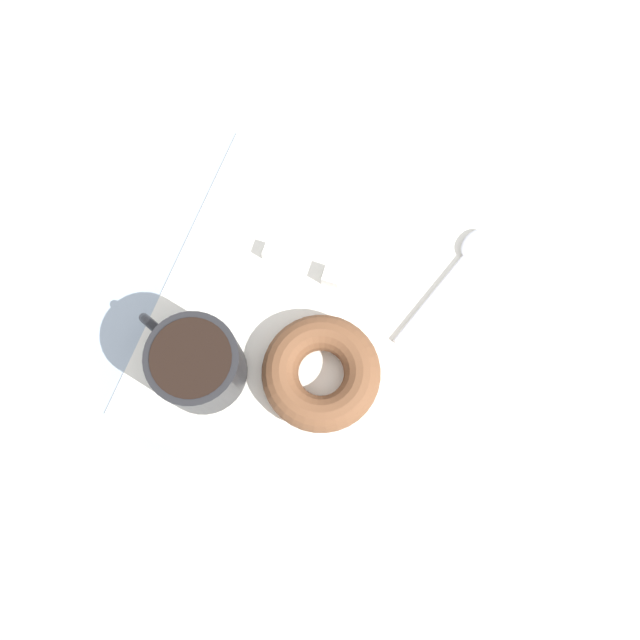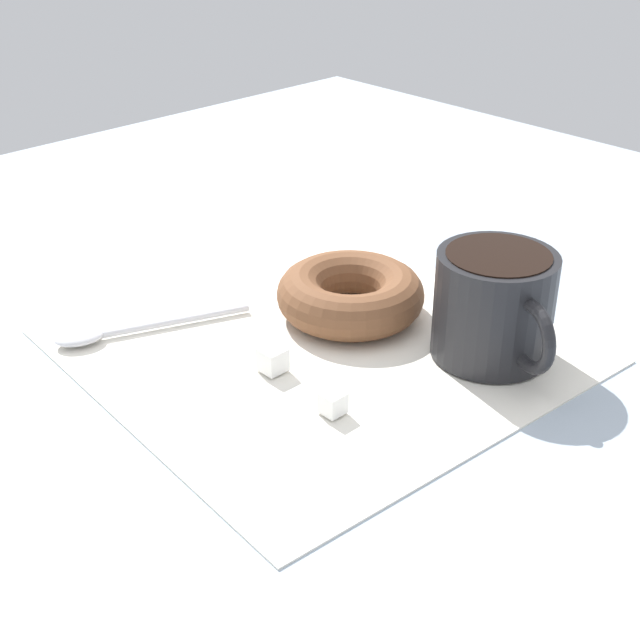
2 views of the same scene
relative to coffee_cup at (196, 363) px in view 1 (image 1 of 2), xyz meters
The scene contains 7 objects.
ground_plane 13.08cm from the coffee_cup, 51.60° to the left, with size 120.00×120.00×2.00cm, color #99A8B7.
napkin 13.07cm from the coffee_cup, 39.91° to the left, with size 32.15×32.15×0.30cm, color white.
coffee_cup is the anchor object (origin of this frame).
donut 11.83cm from the coffee_cup, 15.41° to the left, with size 11.44×11.44×3.54cm, color brown.
spoon 28.26cm from the coffee_cup, 41.39° to the left, with size 6.80×14.40×0.90cm.
sugar_cube 14.01cm from the coffee_cup, 79.17° to the left, with size 1.47×1.47×1.47cm, color white.
sugar_cube_extra 16.06cm from the coffee_cup, 54.47° to the left, with size 1.70×1.70×1.70cm, color white.
Camera 1 is at (6.88, -16.13, 69.44)cm, focal length 40.00 mm.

